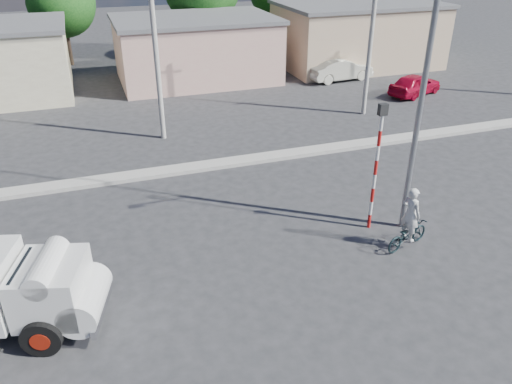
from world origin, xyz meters
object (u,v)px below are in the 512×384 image
object	(u,v)px
cyclist	(409,222)
car_red	(415,84)
car_cream	(340,69)
streetlight	(419,84)
traffic_pole	(377,158)
bicycle	(407,234)

from	to	relation	value
cyclist	car_red	size ratio (longest dim) A/B	0.47
car_cream	streetlight	distance (m)	19.16
car_red	traffic_pole	size ratio (longest dim) A/B	0.88
streetlight	car_red	bearing A→B (deg)	53.42
bicycle	car_cream	distance (m)	19.89
car_red	traffic_pole	distance (m)	16.53
bicycle	car_red	size ratio (longest dim) A/B	0.46
car_red	traffic_pole	bearing A→B (deg)	118.63
bicycle	car_red	world-z (taller)	car_red
traffic_pole	streetlight	size ratio (longest dim) A/B	0.48
cyclist	streetlight	xyz separation A→B (m)	(0.43, 1.12, 4.06)
traffic_pole	streetlight	bearing A→B (deg)	-17.73
bicycle	traffic_pole	world-z (taller)	traffic_pole
car_red	streetlight	bearing A→B (deg)	121.89
traffic_pole	streetlight	xyz separation A→B (m)	(0.94, -0.30, 2.37)
cyclist	car_cream	size ratio (longest dim) A/B	0.41
cyclist	streetlight	world-z (taller)	streetlight
streetlight	cyclist	bearing A→B (deg)	-110.91
traffic_pole	car_red	bearing A→B (deg)	50.16
bicycle	car_cream	world-z (taller)	car_cream
traffic_pole	bicycle	bearing A→B (deg)	-70.31
car_red	streetlight	distance (m)	16.64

